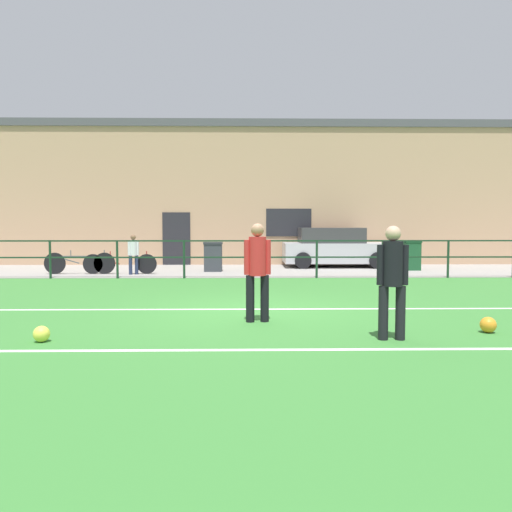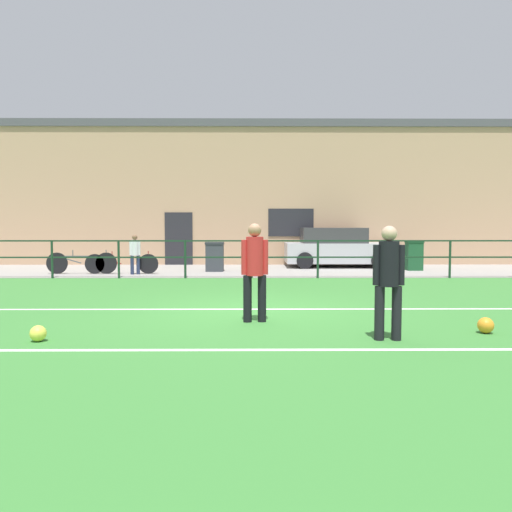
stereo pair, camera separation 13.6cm
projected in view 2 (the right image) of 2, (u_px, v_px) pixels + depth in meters
ground at (251, 313)px, 9.48m from camera, size 60.00×44.00×0.04m
field_line_touchline at (251, 309)px, 9.77m from camera, size 36.00×0.11×0.00m
field_line_hash at (251, 350)px, 6.59m from camera, size 36.00×0.11×0.00m
pavement_strip at (252, 270)px, 17.96m from camera, size 48.00×5.00×0.02m
perimeter_fence at (252, 253)px, 15.42m from camera, size 36.07×0.07×1.15m
clubhouse_facade at (252, 194)px, 21.48m from camera, size 28.00×2.56×5.77m
player_goalkeeper at (389, 275)px, 7.11m from camera, size 0.44×0.28×1.60m
player_striker at (255, 266)px, 8.45m from camera, size 0.44×0.29×1.63m
soccer_ball_match at (486, 325)px, 7.60m from camera, size 0.24×0.24×0.24m
soccer_ball_spare at (38, 333)px, 7.06m from camera, size 0.22×0.22×0.22m
spectator_child at (135, 252)px, 16.41m from camera, size 0.34×0.22×1.28m
parked_car_red at (337, 248)px, 19.36m from camera, size 3.97×1.90×1.48m
bicycle_parked_0 at (121, 263)px, 16.61m from camera, size 2.38×0.04×0.74m
bicycle_parked_1 at (82, 263)px, 16.60m from camera, size 2.29×0.04×0.78m
trash_bin_0 at (414, 255)px, 17.89m from camera, size 0.56×0.47×1.05m
trash_bin_1 at (215, 257)px, 17.50m from camera, size 0.63×0.54×1.00m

